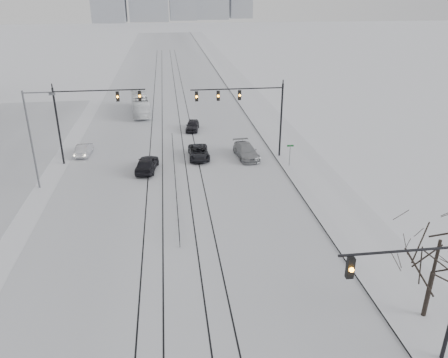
% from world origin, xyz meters
% --- Properties ---
extents(road, '(22.00, 260.00, 0.02)m').
position_xyz_m(road, '(0.00, 60.00, 0.01)').
color(road, silver).
rests_on(road, ground).
extents(sidewalk_east, '(5.00, 260.00, 0.16)m').
position_xyz_m(sidewalk_east, '(13.50, 60.00, 0.08)').
color(sidewalk_east, silver).
rests_on(sidewalk_east, ground).
extents(curb, '(0.10, 260.00, 0.12)m').
position_xyz_m(curb, '(11.05, 60.00, 0.06)').
color(curb, gray).
rests_on(curb, ground).
extents(tram_rails, '(5.30, 180.00, 0.01)m').
position_xyz_m(tram_rails, '(-0.00, 40.00, 0.02)').
color(tram_rails, black).
rests_on(tram_rails, ground).
extents(traffic_mast_near, '(6.10, 0.37, 7.00)m').
position_xyz_m(traffic_mast_near, '(10.79, 6.00, 4.56)').
color(traffic_mast_near, black).
rests_on(traffic_mast_near, ground).
extents(traffic_mast_ne, '(9.60, 0.37, 8.00)m').
position_xyz_m(traffic_mast_ne, '(8.15, 34.99, 5.76)').
color(traffic_mast_ne, black).
rests_on(traffic_mast_ne, ground).
extents(traffic_mast_nw, '(9.10, 0.37, 8.00)m').
position_xyz_m(traffic_mast_nw, '(-8.52, 36.00, 5.57)').
color(traffic_mast_nw, black).
rests_on(traffic_mast_nw, ground).
extents(street_light_west, '(2.73, 0.25, 9.00)m').
position_xyz_m(street_light_west, '(-12.20, 30.00, 5.21)').
color(street_light_west, '#595B60').
rests_on(street_light_west, ground).
extents(bare_tree, '(4.40, 4.40, 6.10)m').
position_xyz_m(bare_tree, '(13.20, 9.00, 4.49)').
color(bare_tree, black).
rests_on(bare_tree, ground).
extents(median_fence, '(0.06, 24.00, 1.00)m').
position_xyz_m(median_fence, '(0.00, 30.00, 0.53)').
color(median_fence, black).
rests_on(median_fence, ground).
extents(street_sign, '(0.70, 0.06, 2.40)m').
position_xyz_m(street_sign, '(11.80, 32.00, 1.61)').
color(street_sign, '#595B60').
rests_on(street_sign, ground).
extents(sedan_sb_inner, '(2.56, 4.85, 1.57)m').
position_xyz_m(sedan_sb_inner, '(-2.72, 32.78, 0.79)').
color(sedan_sb_inner, black).
rests_on(sedan_sb_inner, ground).
extents(sedan_sb_outer, '(1.58, 3.93, 1.27)m').
position_xyz_m(sedan_sb_outer, '(-9.76, 38.46, 0.63)').
color(sedan_sb_outer, '#B6B7BF').
rests_on(sedan_sb_outer, ground).
extents(sedan_nb_front, '(2.15, 4.66, 1.29)m').
position_xyz_m(sedan_nb_front, '(2.74, 35.76, 0.65)').
color(sedan_nb_front, black).
rests_on(sedan_nb_front, ground).
extents(sedan_nb_right, '(2.55, 5.22, 1.46)m').
position_xyz_m(sedan_nb_right, '(7.86, 35.26, 0.73)').
color(sedan_nb_right, '#929599').
rests_on(sedan_nb_right, ground).
extents(sedan_nb_far, '(2.15, 4.08, 1.32)m').
position_xyz_m(sedan_nb_far, '(2.72, 46.09, 0.66)').
color(sedan_nb_far, black).
rests_on(sedan_nb_far, ground).
extents(box_truck, '(3.22, 10.20, 2.79)m').
position_xyz_m(box_truck, '(-4.33, 55.73, 1.40)').
color(box_truck, white).
rests_on(box_truck, ground).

